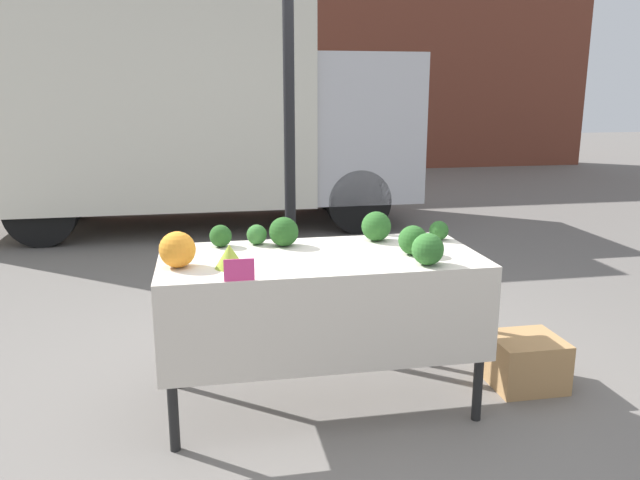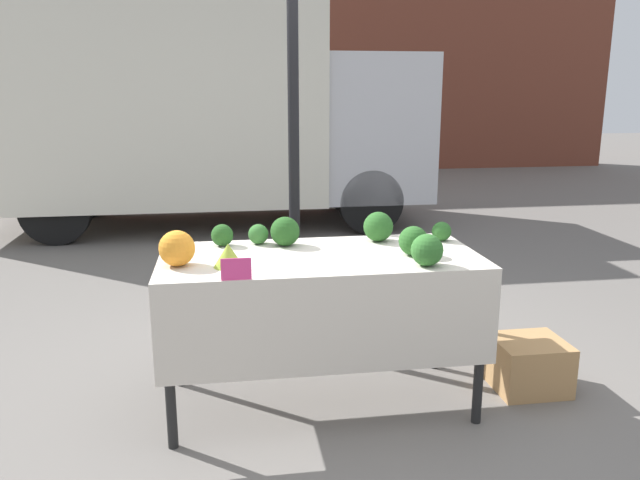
# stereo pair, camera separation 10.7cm
# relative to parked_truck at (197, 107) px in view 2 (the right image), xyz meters

# --- Properties ---
(ground_plane) EXTENTS (40.00, 40.00, 0.00)m
(ground_plane) POSITION_rel_parked_truck_xyz_m (0.78, -4.84, -1.49)
(ground_plane) COLOR slate
(building_facade) EXTENTS (16.00, 0.60, 6.35)m
(building_facade) POSITION_rel_parked_truck_xyz_m (0.78, 5.46, 1.69)
(building_facade) COLOR brown
(building_facade) RESTS_ON ground_plane
(tent_pole) EXTENTS (0.07, 0.07, 2.73)m
(tent_pole) POSITION_rel_parked_truck_xyz_m (0.74, -4.05, -0.12)
(tent_pole) COLOR black
(tent_pole) RESTS_ON ground_plane
(parked_truck) EXTENTS (5.29, 1.88, 2.80)m
(parked_truck) POSITION_rel_parked_truck_xyz_m (0.00, 0.00, 0.00)
(parked_truck) COLOR silver
(parked_truck) RESTS_ON ground_plane
(market_table) EXTENTS (1.67, 0.79, 0.85)m
(market_table) POSITION_rel_parked_truck_xyz_m (0.78, -4.90, -0.75)
(market_table) COLOR beige
(market_table) RESTS_ON ground_plane
(orange_cauliflower) EXTENTS (0.18, 0.18, 0.18)m
(orange_cauliflower) POSITION_rel_parked_truck_xyz_m (0.06, -4.94, -0.55)
(orange_cauliflower) COLOR orange
(orange_cauliflower) RESTS_ON market_table
(romanesco_head) EXTENTS (0.15, 0.15, 0.12)m
(romanesco_head) POSITION_rel_parked_truck_xyz_m (0.31, -5.00, -0.58)
(romanesco_head) COLOR #93B238
(romanesco_head) RESTS_ON market_table
(broccoli_head_0) EXTENTS (0.16, 0.16, 0.16)m
(broccoli_head_0) POSITION_rel_parked_truck_xyz_m (1.26, -4.92, -0.56)
(broccoli_head_0) COLOR #285B23
(broccoli_head_0) RESTS_ON market_table
(broccoli_head_1) EXTENTS (0.16, 0.16, 0.16)m
(broccoli_head_1) POSITION_rel_parked_truck_xyz_m (0.62, -4.62, -0.56)
(broccoli_head_1) COLOR #23511E
(broccoli_head_1) RESTS_ON market_table
(broccoli_head_2) EXTENTS (0.12, 0.12, 0.12)m
(broccoli_head_2) POSITION_rel_parked_truck_xyz_m (0.28, -4.57, -0.58)
(broccoli_head_2) COLOR #23511E
(broccoli_head_2) RESTS_ON market_table
(broccoli_head_3) EXTENTS (0.11, 0.11, 0.11)m
(broccoli_head_3) POSITION_rel_parked_truck_xyz_m (0.48, -4.55, -0.58)
(broccoli_head_3) COLOR #336B2D
(broccoli_head_3) RESTS_ON market_table
(broccoli_head_4) EXTENTS (0.17, 0.17, 0.17)m
(broccoli_head_4) POSITION_rel_parked_truck_xyz_m (1.16, -4.59, -0.55)
(broccoli_head_4) COLOR #285B23
(broccoli_head_4) RESTS_ON market_table
(broccoli_head_5) EXTENTS (0.16, 0.16, 0.16)m
(broccoli_head_5) POSITION_rel_parked_truck_xyz_m (1.27, -5.13, -0.56)
(broccoli_head_5) COLOR #2D6628
(broccoli_head_5) RESTS_ON market_table
(broccoli_head_6) EXTENTS (0.11, 0.11, 0.11)m
(broccoli_head_6) POSITION_rel_parked_truck_xyz_m (1.52, -4.64, -0.58)
(broccoli_head_6) COLOR #285B23
(broccoli_head_6) RESTS_ON market_table
(price_sign) EXTENTS (0.14, 0.01, 0.10)m
(price_sign) POSITION_rel_parked_truck_xyz_m (0.34, -5.22, -0.59)
(price_sign) COLOR #E53D84
(price_sign) RESTS_ON market_table
(produce_crate) EXTENTS (0.40, 0.37, 0.29)m
(produce_crate) POSITION_rel_parked_truck_xyz_m (2.00, -4.86, -1.34)
(produce_crate) COLOR tan
(produce_crate) RESTS_ON ground_plane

